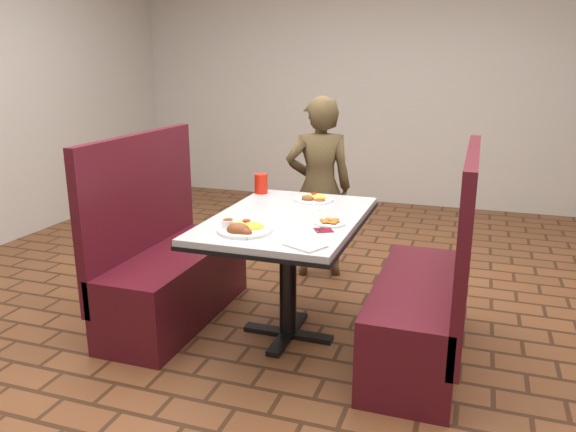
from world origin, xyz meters
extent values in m
plane|color=brown|center=(0.00, 0.00, 0.00)|extent=(7.00, 7.00, 0.00)
cube|color=beige|center=(0.00, 3.50, 1.40)|extent=(6.00, 0.04, 2.80)
cube|color=#B4B6B9|center=(0.00, 0.00, 0.73)|extent=(0.80, 1.20, 0.03)
cube|color=black|center=(0.00, 0.00, 0.70)|extent=(0.81, 1.21, 0.02)
cylinder|color=black|center=(0.00, 0.00, 0.36)|extent=(0.10, 0.10, 0.69)
cube|color=black|center=(0.00, 0.00, 0.01)|extent=(0.55, 0.08, 0.03)
cube|color=black|center=(0.00, 0.00, 0.01)|extent=(0.08, 0.55, 0.03)
cube|color=#51121C|center=(-0.75, 0.00, 0.23)|extent=(0.45, 1.20, 0.45)
cube|color=#51121C|center=(-0.97, 0.00, 0.70)|extent=(0.06, 1.20, 0.95)
cube|color=#51121C|center=(0.75, 0.00, 0.23)|extent=(0.45, 1.20, 0.45)
cube|color=#51121C|center=(0.97, 0.00, 0.70)|extent=(0.06, 1.20, 0.95)
imported|color=brown|center=(-0.11, 1.05, 0.68)|extent=(0.58, 0.49, 1.36)
cylinder|color=white|center=(-0.11, -0.36, 0.76)|extent=(0.28, 0.28, 0.02)
ellipsoid|color=yellow|center=(-0.08, -0.32, 0.79)|extent=(0.11, 0.11, 0.05)
ellipsoid|color=#88AD45|center=(-0.16, -0.31, 0.78)|extent=(0.11, 0.09, 0.04)
cylinder|color=red|center=(-0.13, -0.29, 0.79)|extent=(0.04, 0.04, 0.01)
ellipsoid|color=brown|center=(-0.12, -0.42, 0.80)|extent=(0.12, 0.09, 0.07)
ellipsoid|color=brown|center=(-0.08, -0.43, 0.79)|extent=(0.07, 0.05, 0.04)
cylinder|color=white|center=(-0.20, -0.37, 0.79)|extent=(0.07, 0.07, 0.04)
cylinder|color=brown|center=(-0.20, -0.37, 0.81)|extent=(0.05, 0.05, 0.01)
cylinder|color=white|center=(0.04, 0.39, 0.76)|extent=(0.24, 0.24, 0.01)
ellipsoid|color=yellow|center=(0.06, 0.42, 0.79)|extent=(0.10, 0.10, 0.04)
ellipsoid|color=#88AD45|center=(-0.01, 0.43, 0.78)|extent=(0.10, 0.08, 0.03)
cylinder|color=red|center=(0.02, 0.45, 0.78)|extent=(0.04, 0.04, 0.01)
ellipsoid|color=brown|center=(0.09, 0.36, 0.78)|extent=(0.07, 0.07, 0.02)
ellipsoid|color=brown|center=(0.01, 0.35, 0.79)|extent=(0.08, 0.06, 0.05)
cylinder|color=white|center=(0.27, -0.08, 0.76)|extent=(0.17, 0.17, 0.01)
cube|color=maroon|center=(0.27, -0.20, 0.75)|extent=(0.12, 0.12, 0.00)
cube|color=silver|center=(0.25, -0.18, 0.76)|extent=(0.02, 0.14, 0.00)
cylinder|color=red|center=(-0.35, 0.48, 0.81)|extent=(0.09, 0.09, 0.13)
cube|color=silver|center=(0.25, -0.48, 0.76)|extent=(0.22, 0.20, 0.01)
cube|color=silver|center=(-0.09, -0.33, 0.76)|extent=(0.02, 0.18, 0.00)
cube|color=silver|center=(-0.05, -0.42, 0.76)|extent=(0.01, 0.15, 0.00)
camera|label=1|loc=(0.99, -2.90, 1.60)|focal=35.00mm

